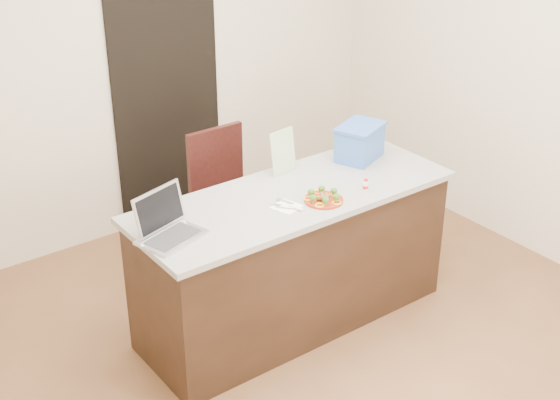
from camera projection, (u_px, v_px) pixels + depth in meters
ground at (316, 336)px, 4.98m from camera, size 4.00×4.00×0.00m
room_shell at (322, 95)px, 4.24m from camera, size 4.00×4.00×4.00m
doorway at (167, 100)px, 6.00m from camera, size 0.90×0.02×2.00m
island at (293, 258)px, 4.95m from camera, size 2.06×0.76×0.92m
plate at (324, 200)px, 4.65m from camera, size 0.24×0.24×0.02m
meatballs at (324, 197)px, 4.64m from camera, size 0.09×0.09×0.03m
broccoli at (324, 194)px, 4.63m from camera, size 0.20×0.18×0.03m
pepper_rings at (324, 198)px, 4.64m from camera, size 0.22×0.23×0.01m
napkin at (286, 207)px, 4.58m from camera, size 0.18×0.18×0.01m
fork at (283, 206)px, 4.57m from camera, size 0.08×0.15×0.00m
knife at (292, 206)px, 4.58m from camera, size 0.05×0.21×0.01m
yogurt_bottle at (366, 186)px, 4.77m from camera, size 0.04×0.04×0.08m
laptop at (166, 224)px, 4.26m from camera, size 0.40×0.37×0.25m
leaflet at (283, 151)px, 4.96m from camera, size 0.20×0.07×0.28m
blue_box at (360, 142)px, 5.16m from camera, size 0.40×0.34×0.24m
chair at (225, 190)px, 5.57m from camera, size 0.45×0.45×1.01m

